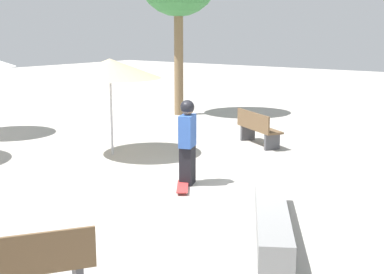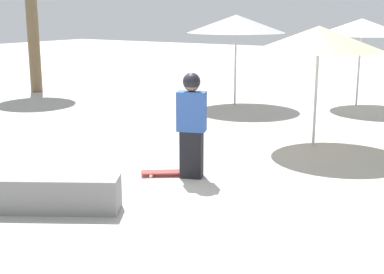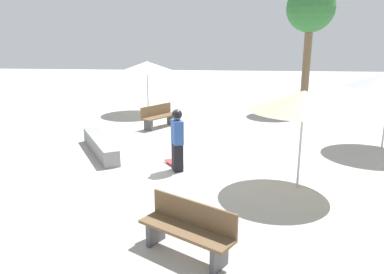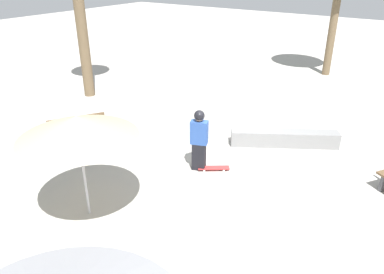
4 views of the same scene
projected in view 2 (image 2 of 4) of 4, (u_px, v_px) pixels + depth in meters
The scene contains 7 objects.
ground_plane at pixel (118, 181), 8.00m from camera, with size 60.00×60.00×0.00m, color #ADA8A0.
skater_main at pixel (192, 122), 8.01m from camera, with size 0.38×0.48×1.60m.
skateboard at pixel (167, 172), 8.25m from camera, with size 0.63×0.76×0.07m.
concrete_ledge at pixel (0, 193), 6.80m from camera, with size 1.93×2.83×0.45m.
shade_umbrella_tan at pixel (319, 38), 9.63m from camera, with size 2.33×2.33×2.22m.
shade_umbrella_white at pixel (362, 27), 13.80m from camera, with size 2.35×2.35×2.29m.
shade_umbrella_grey at pixel (236, 24), 13.91m from camera, with size 2.58×2.58×2.39m.
Camera 2 is at (-5.81, -5.07, 2.49)m, focal length 50.00 mm.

